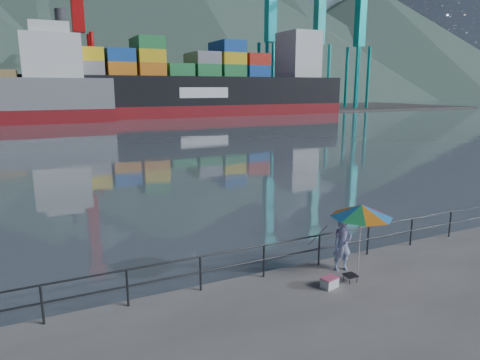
% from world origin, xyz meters
% --- Properties ---
extents(harbor_water, '(500.00, 280.00, 0.00)m').
position_xyz_m(harbor_water, '(0.00, 130.00, 0.00)').
color(harbor_water, slate).
rests_on(harbor_water, ground).
extents(far_dock, '(200.00, 40.00, 0.40)m').
position_xyz_m(far_dock, '(10.00, 93.00, 0.00)').
color(far_dock, '#514F4C').
rests_on(far_dock, ground).
extents(guardrail, '(22.00, 0.06, 1.03)m').
position_xyz_m(guardrail, '(0.00, 1.70, 0.52)').
color(guardrail, '#2D3033').
rests_on(guardrail, ground).
extents(mountains, '(600.00, 332.80, 80.00)m').
position_xyz_m(mountains, '(38.82, 207.75, 35.55)').
color(mountains, '#385147').
rests_on(mountains, ground).
extents(port_cranes, '(116.00, 28.00, 38.40)m').
position_xyz_m(port_cranes, '(31.00, 84.00, 16.00)').
color(port_cranes, red).
rests_on(port_cranes, ground).
extents(container_stacks, '(58.00, 8.40, 7.80)m').
position_xyz_m(container_stacks, '(33.96, 93.46, 2.86)').
color(container_stacks, '#194CA5').
rests_on(container_stacks, ground).
extents(fisherman, '(0.67, 0.50, 1.66)m').
position_xyz_m(fisherman, '(3.42, 1.09, 0.83)').
color(fisherman, '#355698').
rests_on(fisherman, ground).
extents(beach_umbrella, '(2.15, 2.15, 2.22)m').
position_xyz_m(beach_umbrella, '(3.59, 0.54, 2.03)').
color(beach_umbrella, white).
rests_on(beach_umbrella, ground).
extents(folding_stool, '(0.35, 0.35, 0.22)m').
position_xyz_m(folding_stool, '(3.12, 0.31, 0.12)').
color(folding_stool, black).
rests_on(folding_stool, ground).
extents(cooler_bag, '(0.53, 0.42, 0.27)m').
position_xyz_m(cooler_bag, '(2.35, 0.29, 0.14)').
color(cooler_bag, silver).
rests_on(cooler_bag, ground).
extents(fishing_rod, '(0.65, 1.82, 1.35)m').
position_xyz_m(fishing_rod, '(3.06, 1.91, 0.00)').
color(fishing_rod, black).
rests_on(fishing_rod, ground).
extents(container_ship, '(65.61, 10.94, 18.10)m').
position_xyz_m(container_ship, '(27.37, 75.85, 5.79)').
color(container_ship, maroon).
rests_on(container_ship, ground).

